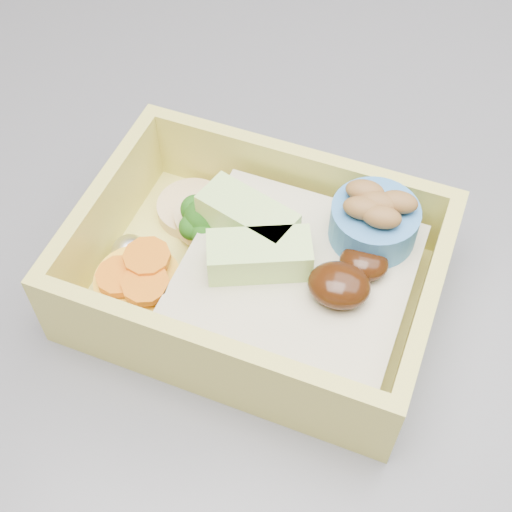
# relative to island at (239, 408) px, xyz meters

# --- Properties ---
(ground) EXTENTS (3.50, 3.50, 0.00)m
(ground) POSITION_rel_island_xyz_m (0.00, 0.10, -0.46)
(ground) COLOR beige
(ground) RESTS_ON ground
(island) EXTENTS (1.24, 0.84, 0.92)m
(island) POSITION_rel_island_xyz_m (0.00, 0.00, 0.00)
(island) COLOR brown
(island) RESTS_ON ground
(bento_box) EXTENTS (0.22, 0.17, 0.08)m
(bento_box) POSITION_rel_island_xyz_m (0.06, -0.12, 0.48)
(bento_box) COLOR #D6CD58
(bento_box) RESTS_ON island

